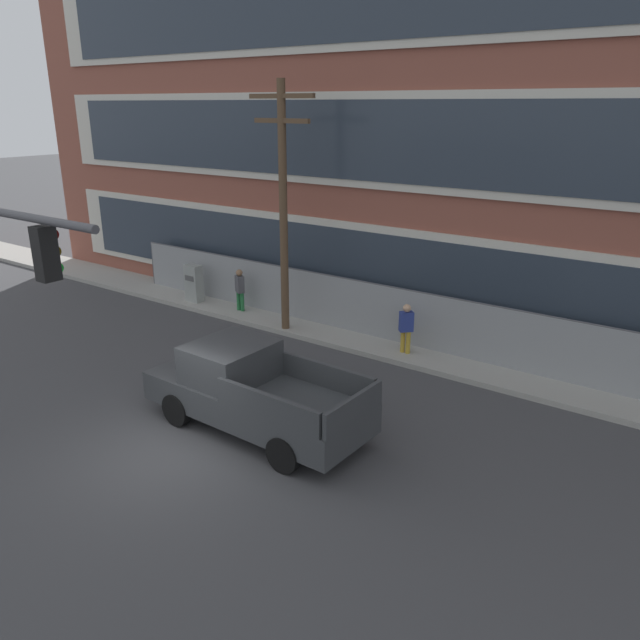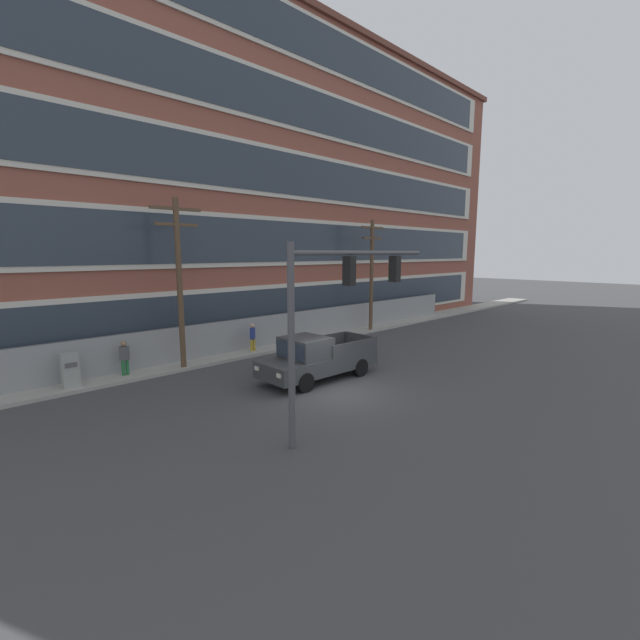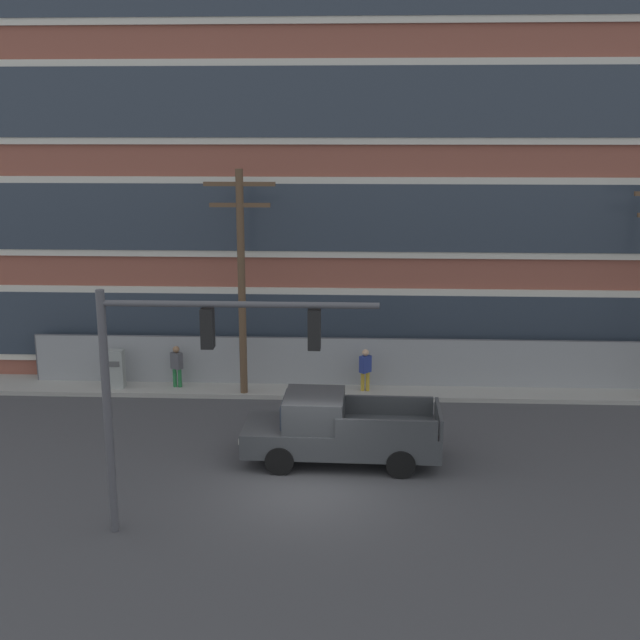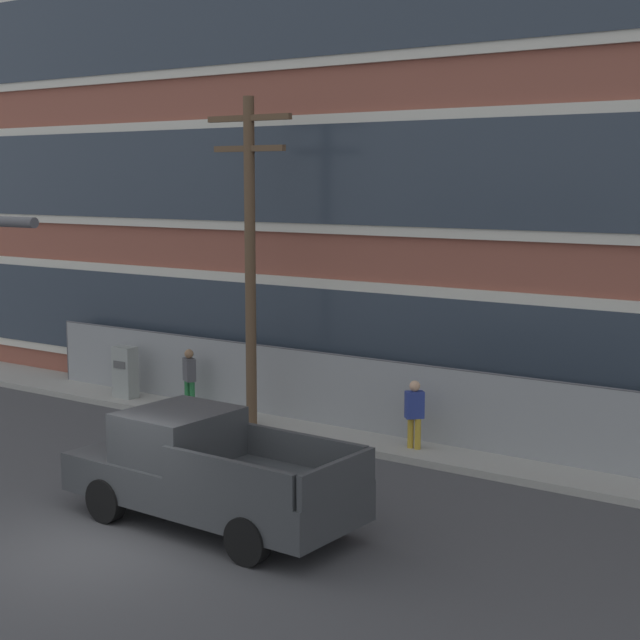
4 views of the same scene
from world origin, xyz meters
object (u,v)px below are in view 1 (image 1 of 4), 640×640
(pedestrian_near_cabinet, at_px, (406,327))
(pickup_truck_dark_grey, at_px, (252,391))
(utility_pole_near_corner, at_px, (283,199))
(electrical_cabinet, at_px, (194,285))
(pedestrian_by_fence, at_px, (240,289))

(pedestrian_near_cabinet, bearing_deg, pickup_truck_dark_grey, -98.12)
(utility_pole_near_corner, height_order, electrical_cabinet, utility_pole_near_corner)
(electrical_cabinet, height_order, pedestrian_near_cabinet, pedestrian_near_cabinet)
(pickup_truck_dark_grey, xyz_separation_m, pedestrian_near_cabinet, (0.85, 5.93, 0.03))
(pedestrian_near_cabinet, bearing_deg, pedestrian_by_fence, 179.00)
(pickup_truck_dark_grey, distance_m, pedestrian_near_cabinet, 5.99)
(pedestrian_by_fence, bearing_deg, utility_pole_near_corner, -11.63)
(pickup_truck_dark_grey, height_order, pedestrian_near_cabinet, pickup_truck_dark_grey)
(pickup_truck_dark_grey, xyz_separation_m, pedestrian_by_fence, (-5.94, 6.05, 0.03))
(pickup_truck_dark_grey, distance_m, pedestrian_by_fence, 8.48)
(pickup_truck_dark_grey, height_order, electrical_cabinet, pickup_truck_dark_grey)
(utility_pole_near_corner, bearing_deg, pickup_truck_dark_grey, -58.09)
(utility_pole_near_corner, xyz_separation_m, pedestrian_near_cabinet, (4.29, 0.40, -3.46))
(utility_pole_near_corner, bearing_deg, electrical_cabinet, 175.78)
(pickup_truck_dark_grey, xyz_separation_m, utility_pole_near_corner, (-3.45, 5.54, 3.49))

